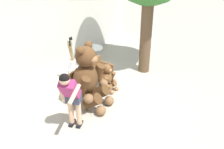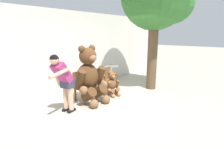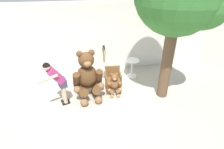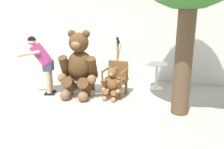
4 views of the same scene
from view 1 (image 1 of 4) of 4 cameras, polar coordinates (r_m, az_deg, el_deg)
name	(u,v)px [view 1 (image 1 of 4)]	position (r m, az deg, el deg)	size (l,w,h in m)	color
ground_plane	(113,102)	(6.48, 0.31, -6.24)	(60.00, 60.00, 0.00)	#A8A091
back_wall	(37,35)	(7.21, -16.68, 8.72)	(10.00, 0.16, 2.80)	beige
wooden_chair_left	(80,87)	(6.25, -7.32, -2.90)	(0.60, 0.57, 0.86)	brown
wooden_chair_right	(99,73)	(6.88, -2.92, 0.43)	(0.61, 0.57, 0.86)	brown
teddy_bear_large	(89,78)	(5.95, -5.36, -0.69)	(0.99, 0.97, 1.65)	#4C3019
teddy_bear_small	(108,77)	(6.77, -0.93, -0.68)	(0.49, 0.47, 0.80)	brown
person_visitor	(71,95)	(5.19, -9.41, -4.55)	(0.77, 0.63, 1.49)	black
white_stool	(73,71)	(7.26, -8.89, 0.70)	(0.34, 0.34, 0.46)	silver
brush_bucket	(72,61)	(7.11, -9.09, 2.98)	(0.22, 0.22, 0.95)	white
round_side_table	(94,55)	(7.99, -4.09, 4.41)	(0.56, 0.56, 0.72)	white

